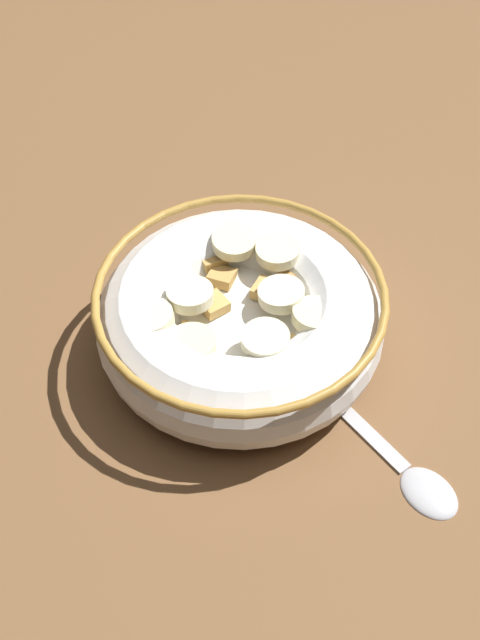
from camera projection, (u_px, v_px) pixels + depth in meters
The scene contains 3 objects.
ground_plane at pixel (240, 356), 58.47cm from camera, with size 128.24×128.24×2.00cm, color brown.
cereal_bowl at pixel (240, 318), 55.25cm from camera, with size 19.85×19.85×6.28cm.
spoon at pixel (404, 466), 51.01cm from camera, with size 15.48×5.58×0.80cm.
Camera 1 is at (32.88, -14.72, 45.12)cm, focal length 45.07 mm.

